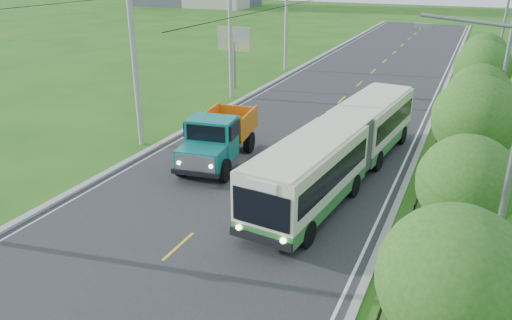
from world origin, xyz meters
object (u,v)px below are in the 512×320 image
Objects in this scene: pole_near at (135,60)px; tree_second at (468,187)px; pole_far at (287,18)px; streetlight_near at (503,176)px; tree_third at (477,122)px; bus at (343,144)px; planter_mid at (445,154)px; tree_fifth at (483,71)px; planter_far at (455,116)px; tree_front at (455,284)px; streetlight_far at (499,38)px; tree_back at (484,59)px; streetlight_mid at (500,75)px; dump_truck at (218,135)px; pole_mid at (231,33)px; planter_near at (428,216)px; tree_fourth at (479,98)px; billboard_left at (234,43)px.

pole_near is 1.89× the size of tree_second.
streetlight_near is (18.90, -33.00, -0.19)m from pole_far.
tree_third reaches higher than bus.
planter_mid is 7.08m from bus.
tree_fifth is at bearing 90.00° from tree_second.
streetlight_near is 0.55× the size of bus.
tree_front is at bearing -87.22° from planter_far.
tree_front is at bearing -90.00° from tree_third.
streetlight_far is (0.00, 28.00, 0.00)m from streetlight_near.
tree_third is 19.90m from streetlight_far.
pole_far is 19.43m from tree_back.
dump_truck is (-13.31, -5.67, -3.32)m from streetlight_mid.
pole_far is at bearing 144.64° from tree_fifth.
pole_far is at bearing 126.09° from tree_third.
tree_fifth is at bearing -95.71° from streetlight_far.
tree_second is (18.12, -18.86, -1.57)m from pole_mid.
planter_near is at bearing -58.01° from pole_far.
tree_fourth is (0.00, 12.00, 0.07)m from tree_second.
planter_near is (-1.26, -20.14, -3.37)m from tree_back.
planter_near is at bearing -95.08° from tree_fifth.
streetlight_near reaches higher than tree_back.
streetlight_far reaches higher than tree_fourth.
streetlight_mid is at bearing -26.40° from billboard_left.
pole_near is 21.83m from planter_far.
streetlight_far is at bearing 86.75° from tree_fourth.
planter_mid is (-2.04, -14.00, -4.62)m from streetlight_far.
tree_second is 12.00m from tree_fourth.
tree_second is at bearing -42.87° from bus.
streetlight_near reaches higher than tree_second.
tree_front is (18.12, -12.86, -1.37)m from pole_near.
tree_front is 31.89m from streetlight_far.
tree_second is at bearing -48.48° from billboard_left.
tree_front is 0.93× the size of tree_third.
tree_back is 0.61× the size of streetlight_far.
streetlight_near is 31.35m from billboard_left.
planter_mid is 1.00× the size of planter_far.
billboard_left is at bearing 153.60° from streetlight_mid.
pole_far is 41.09m from tree_front.
pole_mid is at bearing -176.61° from planter_far.
pole_near is at bearing -165.19° from streetlight_mid.
planter_far is at bearing 99.08° from tree_fourth.
dump_truck reaches higher than planter_near.
pole_near is 1.10× the size of streetlight_mid.
streetlight_mid is 1.74× the size of billboard_left.
streetlight_near is 16.05m from dump_truck.
planter_far is at bearing 95.30° from streetlight_near.
dump_truck is (5.59, -0.67, -3.51)m from pole_near.
planter_mid is at bearing -48.41° from pole_far.
tree_third is at bearing -39.33° from billboard_left.
tree_third is at bearing -84.82° from planter_far.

